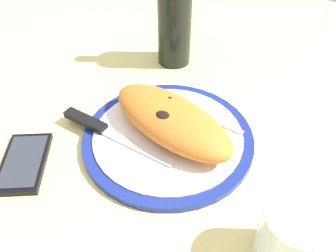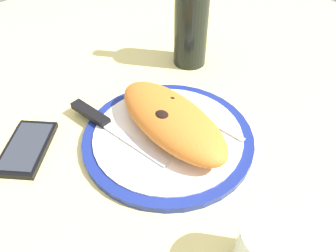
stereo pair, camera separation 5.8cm
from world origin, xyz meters
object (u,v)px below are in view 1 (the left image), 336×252
(wine_bottle, at_px, (175,19))
(knife, at_px, (100,128))
(water_glass, at_px, (289,241))
(fork, at_px, (190,111))
(calzone, at_px, (171,120))
(smartphone, at_px, (24,163))
(plate, at_px, (168,138))

(wine_bottle, bearing_deg, knife, 100.62)
(knife, distance_m, water_glass, 0.35)
(fork, bearing_deg, wine_bottle, -43.18)
(calzone, bearing_deg, smartphone, 53.30)
(smartphone, relative_size, wine_bottle, 0.54)
(plate, xyz_separation_m, fork, (0.00, -0.07, 0.01))
(calzone, bearing_deg, wine_bottle, -53.10)
(fork, height_order, smartphone, fork)
(water_glass, bearing_deg, fork, -29.67)
(water_glass, bearing_deg, calzone, -18.05)
(plate, xyz_separation_m, water_glass, (-0.25, 0.07, 0.03))
(calzone, xyz_separation_m, water_glass, (-0.25, 0.08, -0.00))
(calzone, distance_m, smartphone, 0.25)
(plate, bearing_deg, smartphone, 52.01)
(smartphone, height_order, water_glass, water_glass)
(water_glass, bearing_deg, plate, -16.20)
(plate, relative_size, smartphone, 2.13)
(knife, height_order, smartphone, knife)
(knife, bearing_deg, wine_bottle, -79.38)
(plate, bearing_deg, wine_bottle, -54.26)
(plate, distance_m, fork, 0.07)
(plate, height_order, wine_bottle, wine_bottle)
(fork, xyz_separation_m, knife, (0.09, 0.14, 0.00))
(knife, distance_m, smartphone, 0.13)
(fork, distance_m, knife, 0.17)
(water_glass, xyz_separation_m, wine_bottle, (0.40, -0.28, 0.06))
(plate, distance_m, knife, 0.12)
(fork, bearing_deg, smartphone, 61.35)
(calzone, distance_m, knife, 0.13)
(plate, relative_size, wine_bottle, 1.15)
(wine_bottle, bearing_deg, plate, 125.74)
(plate, height_order, water_glass, water_glass)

